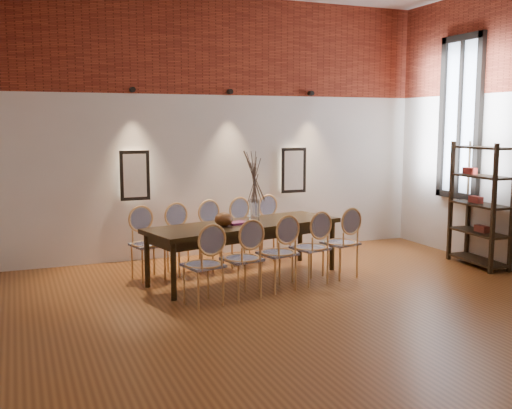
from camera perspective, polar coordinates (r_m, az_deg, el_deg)
name	(u,v)px	position (r m, az deg, el deg)	size (l,w,h in m)	color
floor	(321,320)	(6.51, 6.23, -10.91)	(7.00, 7.00, 0.02)	brown
wall_back	(215,128)	(9.44, -3.89, 7.33)	(7.00, 0.10, 4.00)	silver
brick_band_back	(216,45)	(9.45, -3.83, 14.92)	(7.00, 0.02, 1.50)	maroon
niche_left	(134,175)	(9.06, -11.50, 2.74)	(0.36, 0.06, 0.66)	#FFEAC6
niche_right	(293,170)	(9.87, 3.53, 3.28)	(0.36, 0.06, 0.66)	#FFEAC6
spot_fixture_left	(132,90)	(9.01, -11.68, 10.66)	(0.08, 0.08, 0.10)	black
spot_fixture_mid	(230,92)	(9.40, -2.50, 10.69)	(0.08, 0.08, 0.10)	black
spot_fixture_right	(311,93)	(9.95, 5.25, 10.50)	(0.08, 0.08, 0.10)	black
window_glass	(461,118)	(9.80, 18.94, 7.82)	(0.02, 0.78, 2.38)	silver
window_frame	(460,118)	(9.79, 18.85, 7.83)	(0.08, 0.90, 2.50)	black
window_mullion	(460,118)	(9.79, 18.85, 7.83)	(0.06, 0.06, 2.40)	black
dining_table	(245,251)	(8.04, -1.07, -4.41)	(2.68, 0.86, 0.75)	black
chair_near_a	(203,265)	(6.86, -5.06, -5.75)	(0.44, 0.44, 0.94)	#E7B167
chair_near_b	(242,259)	(7.15, -1.35, -5.18)	(0.44, 0.44, 0.94)	#E7B167
chair_near_c	(277,253)	(7.46, 2.06, -4.64)	(0.44, 0.44, 0.94)	#E7B167
chair_near_d	(310,248)	(7.79, 5.18, -4.12)	(0.44, 0.44, 0.94)	#E7B167
chair_near_e	(340,243)	(8.15, 8.04, -3.64)	(0.44, 0.44, 0.94)	#E7B167
chair_far_a	(148,244)	(8.09, -10.25, -3.77)	(0.44, 0.44, 0.94)	#E7B167
chair_far_b	(184,240)	(8.33, -6.92, -3.36)	(0.44, 0.44, 0.94)	#E7B167
chair_far_c	(216,236)	(8.60, -3.79, -2.97)	(0.44, 0.44, 0.94)	#E7B167
chair_far_d	(247,232)	(8.89, -0.85, -2.60)	(0.44, 0.44, 0.94)	#E7B167
chair_far_e	(276,228)	(9.20, 1.89, -2.25)	(0.44, 0.44, 0.94)	#E7B167
vase	(254,211)	(8.03, -0.17, -0.61)	(0.14, 0.14, 0.30)	silver
dried_branches	(254,178)	(7.98, -0.17, 2.59)	(0.50, 0.50, 0.70)	#4F3E31
bowl	(224,219)	(7.71, -3.09, -1.43)	(0.24, 0.24, 0.18)	brown
book	(238,223)	(7.88, -1.77, -1.77)	(0.26, 0.18, 0.03)	#7E255C
shelving_rack	(480,205)	(9.24, 20.59, -0.01)	(0.38, 1.00, 1.80)	black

